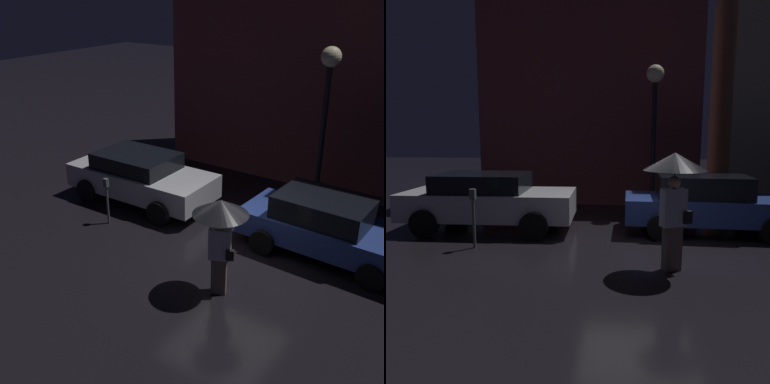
% 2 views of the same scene
% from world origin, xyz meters
% --- Properties ---
extents(ground_plane, '(60.00, 60.00, 0.00)m').
position_xyz_m(ground_plane, '(0.00, 0.00, 0.00)').
color(ground_plane, black).
extents(building_facade_left, '(7.50, 3.00, 7.38)m').
position_xyz_m(building_facade_left, '(-1.46, 6.50, 3.69)').
color(building_facade_left, brown).
rests_on(building_facade_left, ground).
extents(parked_car_silver, '(4.26, 2.02, 1.43)m').
position_xyz_m(parked_car_silver, '(-3.71, 1.36, 0.77)').
color(parked_car_silver, '#B7B7BF').
rests_on(parked_car_silver, ground).
extents(parked_car_blue, '(4.08, 1.88, 1.43)m').
position_xyz_m(parked_car_blue, '(1.72, 1.54, 0.74)').
color(parked_car_blue, navy).
rests_on(parked_car_blue, ground).
extents(pedestrian_with_umbrella, '(1.10, 1.10, 2.10)m').
position_xyz_m(pedestrian_with_umbrella, '(0.50, -1.17, 1.68)').
color(pedestrian_with_umbrella, '#66564C').
rests_on(pedestrian_with_umbrella, ground).
extents(parking_meter, '(0.12, 0.10, 1.27)m').
position_xyz_m(parking_meter, '(-3.50, -0.23, 0.79)').
color(parking_meter, '#4C5154').
rests_on(parking_meter, ground).
extents(street_lamp_near, '(0.51, 0.51, 4.41)m').
position_xyz_m(street_lamp_near, '(0.61, 3.74, 3.36)').
color(street_lamp_near, black).
rests_on(street_lamp_near, ground).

